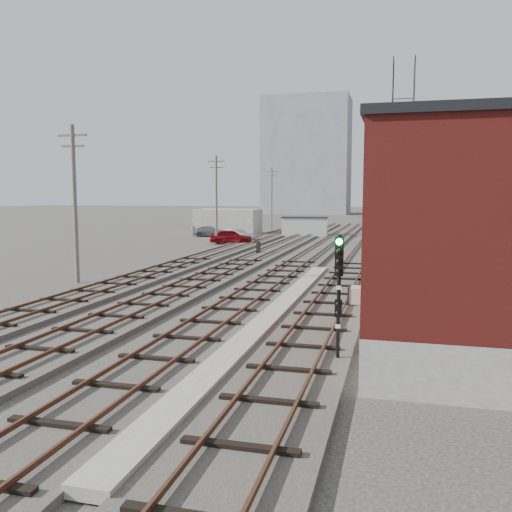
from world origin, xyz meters
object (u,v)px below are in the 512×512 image
(site_trailer, at_px, (305,227))
(car_red, at_px, (231,237))
(switch_stand, at_px, (258,248))
(car_silver, at_px, (237,235))
(car_grey, at_px, (210,231))
(signal_mast, at_px, (339,290))

(site_trailer, bearing_deg, car_red, -122.44)
(switch_stand, xyz_separation_m, car_silver, (-5.71, 12.82, 0.04))
(switch_stand, relative_size, car_red, 0.29)
(car_grey, bearing_deg, switch_stand, -163.57)
(car_red, bearing_deg, site_trailer, -42.00)
(signal_mast, height_order, car_silver, signal_mast)
(car_silver, xyz_separation_m, car_grey, (-5.01, 5.33, -0.02))
(switch_stand, xyz_separation_m, car_grey, (-10.73, 18.14, 0.02))
(signal_mast, xyz_separation_m, site_trailer, (-9.29, 49.45, -1.08))
(signal_mast, relative_size, car_silver, 0.98)
(signal_mast, height_order, site_trailer, signal_mast)
(signal_mast, xyz_separation_m, car_silver, (-15.37, 40.93, -1.62))
(car_grey, bearing_deg, car_silver, -150.90)
(signal_mast, distance_m, car_grey, 50.58)
(signal_mast, xyz_separation_m, switch_stand, (-9.65, 28.12, -1.66))
(car_silver, bearing_deg, signal_mast, -143.15)
(site_trailer, bearing_deg, switch_stand, -98.12)
(signal_mast, xyz_separation_m, car_red, (-14.98, 37.43, -1.52))
(signal_mast, bearing_deg, car_silver, 110.58)
(car_red, bearing_deg, signal_mast, -174.88)
(switch_stand, distance_m, car_silver, 14.03)
(switch_stand, xyz_separation_m, site_trailer, (0.37, 21.34, 0.58))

